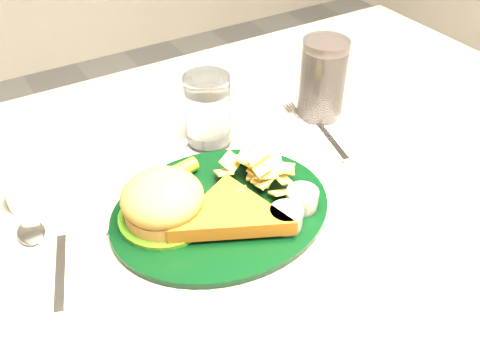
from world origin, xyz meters
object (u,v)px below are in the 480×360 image
object	(u,v)px
dinner_plate	(221,193)
cola_glass	(323,80)
water_glass	(208,110)
fork_napkin	(326,135)
table	(245,352)

from	to	relation	value
dinner_plate	cola_glass	size ratio (longest dim) A/B	2.19
water_glass	fork_napkin	bearing A→B (deg)	-28.41
fork_napkin	dinner_plate	bearing A→B (deg)	-150.42
table	water_glass	xyz separation A→B (m)	(0.01, 0.13, 0.43)
dinner_plate	water_glass	distance (m)	0.16
fork_napkin	cola_glass	bearing A→B (deg)	75.41
table	dinner_plate	world-z (taller)	dinner_plate
dinner_plate	fork_napkin	bearing A→B (deg)	16.82
table	fork_napkin	bearing A→B (deg)	14.71
water_glass	cola_glass	distance (m)	0.18
table	dinner_plate	size ratio (longest dim) A/B	4.25
water_glass	fork_napkin	world-z (taller)	water_glass
cola_glass	fork_napkin	world-z (taller)	cola_glass
table	dinner_plate	xyz separation A→B (m)	(-0.05, -0.02, 0.41)
fork_napkin	water_glass	bearing A→B (deg)	164.84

